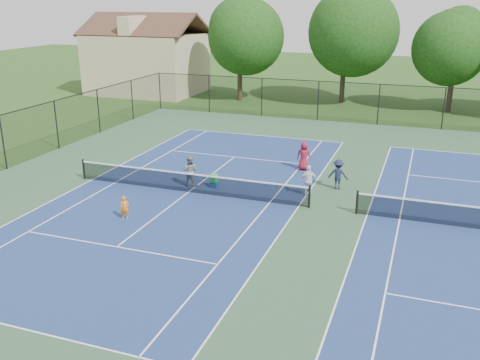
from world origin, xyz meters
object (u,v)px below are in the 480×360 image
(tree_back_a, at_px, (240,32))
(bystander_a, at_px, (309,181))
(instructor, at_px, (190,171))
(tree_back_b, at_px, (346,26))
(tree_back_c, at_px, (456,44))
(bystander_c, at_px, (304,156))
(child_player, at_px, (125,208))
(ball_crate, at_px, (214,184))
(bystander_b, at_px, (338,174))
(ball_hopper, at_px, (214,178))
(clapboard_house, at_px, (147,61))

(tree_back_a, relative_size, bystander_a, 6.08)
(tree_back_a, bearing_deg, instructor, -76.17)
(tree_back_a, distance_m, tree_back_b, 9.24)
(tree_back_c, distance_m, bystander_a, 24.81)
(bystander_c, bearing_deg, tree_back_c, -117.13)
(child_player, height_order, ball_crate, child_player)
(child_player, height_order, instructor, instructor)
(bystander_c, bearing_deg, ball_crate, 45.07)
(bystander_a, xyz_separation_m, ball_crate, (-4.66, -0.44, -0.60))
(instructor, xyz_separation_m, ball_crate, (1.21, 0.21, -0.64))
(tree_back_a, xyz_separation_m, tree_back_c, (18.00, 1.00, -0.56))
(tree_back_b, distance_m, bystander_b, 24.08)
(ball_crate, bearing_deg, tree_back_c, 65.12)
(tree_back_a, relative_size, ball_hopper, 24.01)
(bystander_a, bearing_deg, tree_back_c, -127.41)
(bystander_b, height_order, ball_crate, bystander_b)
(tree_back_a, height_order, tree_back_c, tree_back_a)
(bystander_b, bearing_deg, ball_crate, 18.66)
(tree_back_c, distance_m, ball_crate, 26.90)
(tree_back_b, bearing_deg, tree_back_c, -6.34)
(bystander_a, bearing_deg, instructor, -15.71)
(tree_back_b, bearing_deg, child_player, -97.86)
(child_player, xyz_separation_m, instructor, (0.83, 4.78, 0.28))
(child_player, bearing_deg, tree_back_b, 59.21)
(tree_back_b, xyz_separation_m, bystander_b, (3.71, -23.07, -5.84))
(tree_back_c, xyz_separation_m, ball_hopper, (-11.10, -23.92, -4.98))
(ball_crate, bearing_deg, ball_hopper, 0.00)
(bystander_a, bearing_deg, tree_back_a, -84.87)
(tree_back_c, distance_m, bystander_b, 23.18)
(tree_back_a, xyz_separation_m, child_player, (4.87, -27.91, -5.53))
(bystander_c, height_order, ball_crate, bystander_c)
(clapboard_house, bearing_deg, instructor, -56.97)
(ball_crate, bearing_deg, tree_back_a, 106.76)
(instructor, xyz_separation_m, bystander_c, (4.71, 4.54, 0.00))
(tree_back_a, bearing_deg, ball_hopper, -73.24)
(tree_back_c, height_order, ball_crate, tree_back_c)
(tree_back_c, xyz_separation_m, ball_crate, (-11.10, -23.92, -5.33))
(clapboard_house, distance_m, ball_hopper, 29.41)
(instructor, height_order, ball_crate, instructor)
(tree_back_a, distance_m, child_player, 28.87)
(tree_back_c, bearing_deg, bystander_c, -111.18)
(instructor, bearing_deg, ball_crate, -172.90)
(tree_back_a, bearing_deg, bystander_b, -58.90)
(tree_back_b, bearing_deg, bystander_b, -80.87)
(ball_crate, bearing_deg, child_player, -112.20)
(bystander_a, relative_size, bystander_c, 0.95)
(tree_back_b, bearing_deg, clapboard_house, -176.99)
(bystander_a, height_order, bystander_b, bystander_b)
(child_player, bearing_deg, bystander_c, 36.35)
(tree_back_c, relative_size, bystander_b, 5.56)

